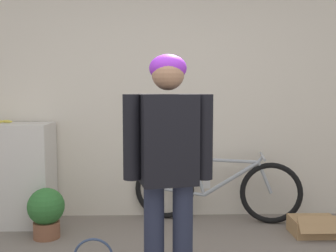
# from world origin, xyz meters

# --- Properties ---
(wall_back) EXTENTS (8.00, 0.07, 2.60)m
(wall_back) POSITION_xyz_m (0.00, 2.44, 1.30)
(wall_back) COLOR beige
(wall_back) RESTS_ON ground_plane
(side_shelf) EXTENTS (0.80, 0.44, 1.02)m
(side_shelf) POSITION_xyz_m (-1.44, 2.17, 0.51)
(side_shelf) COLOR beige
(side_shelf) RESTS_ON ground_plane
(person) EXTENTS (0.57, 0.31, 1.57)m
(person) POSITION_xyz_m (0.09, 0.72, 0.95)
(person) COLOR #23283D
(person) RESTS_ON ground_plane
(bicycle) EXTENTS (1.70, 0.48, 0.70)m
(bicycle) POSITION_xyz_m (0.63, 2.21, 0.33)
(bicycle) COLOR black
(bicycle) RESTS_ON ground_plane
(cardboard_box) EXTENTS (0.42, 0.36, 0.21)m
(cardboard_box) POSITION_xyz_m (1.48, 1.80, 0.08)
(cardboard_box) COLOR #A87F51
(cardboard_box) RESTS_ON ground_plane
(potted_plant) EXTENTS (0.33, 0.33, 0.46)m
(potted_plant) POSITION_xyz_m (-0.99, 1.79, 0.25)
(potted_plant) COLOR brown
(potted_plant) RESTS_ON ground_plane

